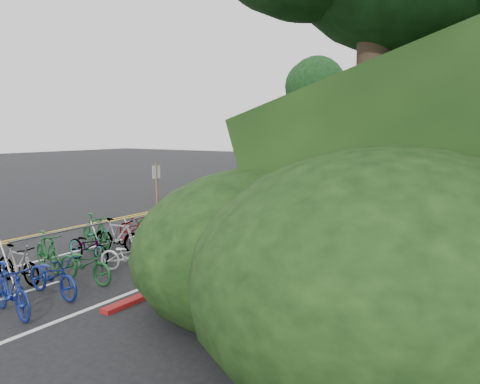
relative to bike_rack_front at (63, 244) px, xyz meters
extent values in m
plane|color=black|center=(-2.92, 0.88, -0.88)|extent=(120.00, 120.00, 0.00)
cube|color=gold|center=(-5.07, 10.88, -0.87)|extent=(0.12, 80.00, 0.01)
cube|color=gold|center=(-4.77, 10.88, -0.87)|extent=(0.12, 80.00, 0.01)
cube|color=silver|center=(-1.92, 10.88, -0.87)|extent=(0.12, 80.00, 0.01)
cube|color=silver|center=(2.28, 10.88, -0.87)|extent=(0.12, 80.00, 0.01)
cube|color=silver|center=(0.18, -1.12, -0.87)|extent=(0.10, 1.60, 0.01)
cube|color=silver|center=(0.18, 4.88, -0.87)|extent=(0.10, 1.60, 0.01)
cube|color=silver|center=(0.18, 10.88, -0.87)|extent=(0.10, 1.60, 0.01)
cube|color=silver|center=(0.18, 16.88, -0.87)|extent=(0.10, 1.60, 0.01)
cube|color=silver|center=(0.18, 22.88, -0.87)|extent=(0.10, 1.60, 0.01)
cube|color=silver|center=(0.18, 28.88, -0.87)|extent=(0.10, 1.60, 0.01)
cube|color=silver|center=(0.18, 34.88, -0.87)|extent=(0.10, 1.60, 0.01)
cube|color=maroon|center=(2.78, 12.88, -0.83)|extent=(0.25, 28.00, 0.10)
cube|color=#382819|center=(3.48, 22.88, -0.80)|extent=(1.40, 44.00, 0.16)
ellipsoid|color=#284C19|center=(4.28, 3.88, 0.16)|extent=(2.00, 2.80, 1.60)
ellipsoid|color=#284C19|center=(5.08, 8.88, 0.67)|extent=(2.60, 3.64, 2.08)
ellipsoid|color=#284C19|center=(6.28, 14.88, 1.11)|extent=(2.20, 3.08, 1.76)
ellipsoid|color=#284C19|center=(4.88, 20.88, 0.68)|extent=(3.00, 4.20, 2.40)
ellipsoid|color=#284C19|center=(5.58, 26.88, 0.85)|extent=(2.40, 3.36, 1.92)
ellipsoid|color=#284C19|center=(4.08, 6.88, 0.02)|extent=(1.80, 2.52, 1.44)
ellipsoid|color=#284C19|center=(7.08, 18.88, 1.72)|extent=(3.20, 4.48, 2.56)
ellipsoid|color=black|center=(5.08, 1.38, 0.33)|extent=(5.28, 6.16, 3.52)
ellipsoid|color=black|center=(8.08, 0.38, 0.55)|extent=(6.24, 7.28, 4.16)
cylinder|color=#2D2319|center=(6.58, 3.88, 3.27)|extent=(0.81, 0.81, 5.90)
cylinder|color=#2D2319|center=(-11.92, 42.88, 2.07)|extent=(0.81, 0.81, 5.90)
ellipsoid|color=black|center=(-11.92, 42.88, 7.44)|extent=(8.07, 8.07, 7.66)
cylinder|color=#2D2319|center=(-8.92, 50.88, 1.85)|extent=(0.79, 0.79, 5.45)
ellipsoid|color=black|center=(-8.92, 50.88, 6.69)|extent=(7.06, 7.06, 6.71)
cylinder|color=gray|center=(0.00, 0.00, 0.32)|extent=(0.05, 2.86, 0.05)
cylinder|color=gray|center=(-0.28, -1.33, -0.28)|extent=(0.60, 0.04, 1.18)
cylinder|color=gray|center=(0.28, -1.33, -0.28)|extent=(0.60, 0.04, 1.18)
cylinder|color=gray|center=(-0.28, 1.33, -0.28)|extent=(0.60, 0.04, 1.18)
cylinder|color=gray|center=(0.28, 1.33, -0.28)|extent=(0.60, 0.04, 1.18)
cylinder|color=gray|center=(0.08, 3.88, 0.27)|extent=(0.05, 3.00, 0.05)
cylinder|color=gray|center=(-0.20, 2.48, -0.30)|extent=(0.58, 0.04, 1.13)
cylinder|color=gray|center=(0.36, 2.48, -0.30)|extent=(0.58, 0.04, 1.13)
cylinder|color=gray|center=(-0.20, 5.28, -0.30)|extent=(0.58, 0.04, 1.13)
cylinder|color=gray|center=(0.36, 5.28, -0.30)|extent=(0.58, 0.04, 1.13)
cylinder|color=gray|center=(0.08, 8.88, 0.27)|extent=(0.05, 3.00, 0.05)
cylinder|color=gray|center=(-0.20, 7.48, -0.30)|extent=(0.58, 0.04, 1.13)
cylinder|color=gray|center=(0.36, 7.48, -0.30)|extent=(0.58, 0.04, 1.13)
cylinder|color=gray|center=(-0.20, 10.28, -0.30)|extent=(0.58, 0.04, 1.13)
cylinder|color=gray|center=(0.36, 10.28, -0.30)|extent=(0.58, 0.04, 1.13)
cylinder|color=gray|center=(0.08, 13.88, 0.27)|extent=(0.05, 3.00, 0.05)
cylinder|color=gray|center=(-0.20, 12.48, -0.30)|extent=(0.58, 0.04, 1.13)
cylinder|color=gray|center=(0.36, 12.48, -0.30)|extent=(0.58, 0.04, 1.13)
cylinder|color=gray|center=(-0.20, 15.28, -0.30)|extent=(0.58, 0.04, 1.13)
cylinder|color=gray|center=(0.36, 15.28, -0.30)|extent=(0.58, 0.04, 1.13)
cylinder|color=gray|center=(0.08, 18.88, 0.27)|extent=(0.05, 3.00, 0.05)
cylinder|color=gray|center=(-0.20, 17.48, -0.30)|extent=(0.58, 0.04, 1.13)
cylinder|color=gray|center=(0.36, 17.48, -0.30)|extent=(0.58, 0.04, 1.13)
cylinder|color=gray|center=(-0.20, 20.28, -0.30)|extent=(0.58, 0.04, 1.13)
cylinder|color=gray|center=(0.36, 20.28, -0.30)|extent=(0.58, 0.04, 1.13)
cylinder|color=gray|center=(0.08, 23.88, 0.27)|extent=(0.05, 3.00, 0.05)
cylinder|color=gray|center=(-0.20, 22.48, -0.30)|extent=(0.58, 0.04, 1.13)
cylinder|color=gray|center=(0.36, 22.48, -0.30)|extent=(0.58, 0.04, 1.13)
cylinder|color=gray|center=(-0.20, 25.28, -0.30)|extent=(0.58, 0.04, 1.13)
cylinder|color=gray|center=(0.36, 25.28, -0.30)|extent=(0.58, 0.04, 1.13)
cylinder|color=brown|center=(-2.32, 5.88, 0.37)|extent=(0.08, 0.08, 2.50)
cube|color=silver|center=(-2.32, 5.88, 1.27)|extent=(0.02, 0.40, 0.50)
cylinder|color=brown|center=(-2.32, 11.88, 0.37)|extent=(0.08, 0.08, 2.50)
cube|color=silver|center=(-2.32, 11.88, 1.27)|extent=(0.02, 0.40, 0.50)
cylinder|color=brown|center=(-2.32, 17.88, 0.37)|extent=(0.08, 0.08, 2.50)
cube|color=silver|center=(-2.32, 17.88, 1.27)|extent=(0.02, 0.40, 0.50)
cylinder|color=brown|center=(-2.32, 23.88, 0.37)|extent=(0.08, 0.08, 2.50)
cube|color=silver|center=(-2.32, 23.88, 1.27)|extent=(0.02, 0.40, 0.50)
imported|color=#144C1E|center=(-1.66, 2.38, -0.33)|extent=(0.94, 1.91, 1.10)
imported|color=navy|center=(1.26, -2.18, -0.34)|extent=(0.78, 1.85, 1.08)
imported|color=slate|center=(-0.52, -0.93, -0.40)|extent=(0.55, 1.62, 0.96)
imported|color=navy|center=(0.99, -1.01, -0.40)|extent=(0.75, 1.86, 0.96)
imported|color=#144C1E|center=(-0.88, 0.12, -0.36)|extent=(0.94, 1.80, 1.04)
imported|color=#144C1E|center=(0.79, 0.02, -0.40)|extent=(0.71, 1.83, 0.95)
imported|color=slate|center=(-0.58, 1.23, -0.41)|extent=(0.74, 1.83, 0.94)
imported|color=beige|center=(1.03, 1.23, -0.44)|extent=(1.07, 1.75, 0.87)
imported|color=slate|center=(-0.64, 2.38, -0.34)|extent=(0.79, 1.85, 1.07)
imported|color=maroon|center=(0.82, 2.32, -0.42)|extent=(0.72, 1.78, 0.91)
imported|color=maroon|center=(-1.09, 3.43, -0.38)|extent=(1.16, 1.99, 0.99)
imported|color=maroon|center=(1.05, 3.67, -0.41)|extent=(1.01, 1.86, 0.93)
imported|color=#144C1E|center=(-1.10, 4.73, -0.39)|extent=(1.09, 1.95, 0.97)
imported|color=#9E9EA3|center=(1.20, 4.75, -0.39)|extent=(0.83, 1.90, 0.97)
imported|color=#9E9EA3|center=(-1.04, 5.62, -0.36)|extent=(0.50, 1.71, 1.03)
imported|color=#144C1E|center=(0.74, 5.65, -0.41)|extent=(0.82, 1.86, 0.95)
imported|color=#144C1E|center=(-1.16, 6.88, -0.38)|extent=(0.76, 1.71, 1.00)
camera|label=1|loc=(10.13, -7.22, 2.87)|focal=35.00mm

